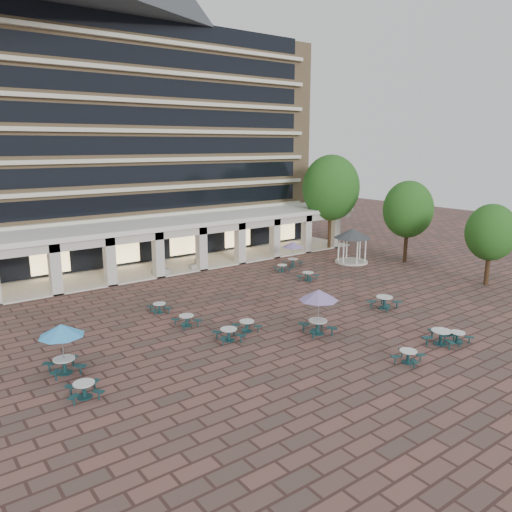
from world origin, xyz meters
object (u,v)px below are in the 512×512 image
Objects in this scene: picnic_table_1 at (408,355)px; planter_right at (197,264)px; gazebo at (352,237)px; planter_left at (160,269)px; picnic_table_2 at (457,336)px; picnic_table_0 at (84,389)px.

picnic_table_1 is 23.93m from planter_right.
gazebo reaches higher than planter_right.
planter_right is at bearing 0.00° from planter_left.
picnic_table_2 is 20.08m from gazebo.
planter_right is (15.93, 17.54, 0.01)m from picnic_table_0.
picnic_table_0 is 1.20× the size of planter_left.
picnic_table_2 is at bearing -73.74° from planter_left.
planter_left is at bearing 158.77° from gazebo.
picnic_table_0 is at bearing 162.90° from picnic_table_2.
picnic_table_1 is 22.65m from gazebo.
picnic_table_1 is 1.23× the size of picnic_table_2.
picnic_table_2 is at bearing -119.76° from gazebo.
picnic_table_2 is 0.97× the size of planter_left.
planter_right is (1.19, 23.90, 0.04)m from picnic_table_1.
gazebo is at bearing 61.44° from picnic_table_2.
picnic_table_0 is 31.22m from gazebo.
picnic_table_1 is 1.19× the size of planter_left.
gazebo is (9.92, 17.34, 2.08)m from picnic_table_2.
planter_left is at bearing 180.00° from planter_right.
gazebo is at bearing 32.43° from picnic_table_1.
gazebo reaches higher than picnic_table_0.
picnic_table_2 is (4.50, 0.00, -0.02)m from picnic_table_1.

